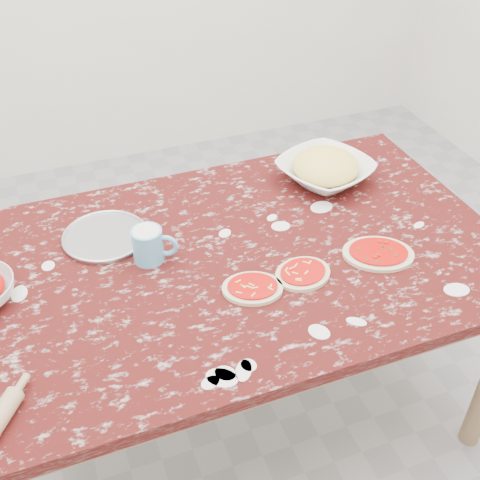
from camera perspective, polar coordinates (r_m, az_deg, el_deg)
The scene contains 8 objects.
ground at distance 2.34m, azimuth 0.00°, elevation -15.56°, with size 4.00×4.00×0.00m, color gray.
worktable at distance 1.85m, azimuth 0.00°, elevation -3.24°, with size 1.60×1.00×0.75m.
pizza_tray at distance 1.89m, azimuth -12.75°, elevation 0.30°, with size 0.26×0.26×0.01m, color #B2B2B7.
cheese_bowl at distance 2.12m, azimuth 8.11°, elevation 6.50°, with size 0.31×0.31×0.08m, color white.
flour_mug at distance 1.76m, azimuth -8.66°, elevation -0.44°, with size 0.13×0.09×0.11m.
pizza_left at distance 1.67m, azimuth 1.20°, elevation -4.60°, with size 0.20×0.18×0.02m.
pizza_mid at distance 1.72m, azimuth 6.01°, elevation -3.20°, with size 0.19×0.16×0.02m.
pizza_right at distance 1.83m, azimuth 13.04°, elevation -1.26°, with size 0.26×0.23×0.02m.
Camera 1 is at (-0.49, -1.29, 1.89)m, focal length 44.75 mm.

